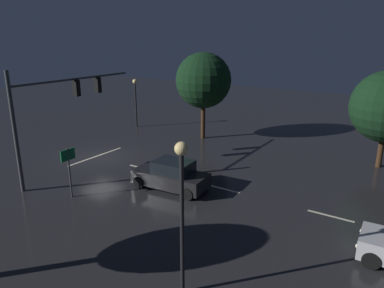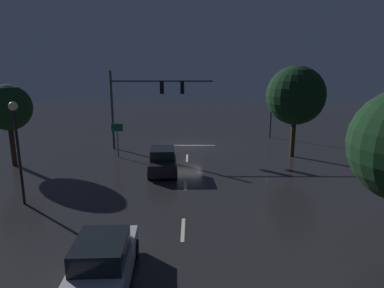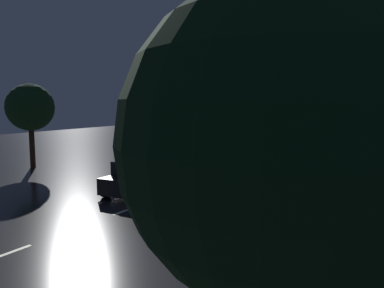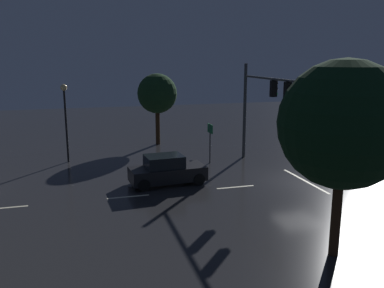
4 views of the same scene
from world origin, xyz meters
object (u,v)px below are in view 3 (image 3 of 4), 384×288
route_sign (131,143)px  tree_left_far (369,96)px  car_approaching (139,177)px  tree_left_near (280,143)px  traffic_signal_assembly (179,102)px  street_lamp_left_kerb (380,125)px  tree_right_near (30,108)px

route_sign → tree_left_far: bearing=-178.9°
car_approaching → tree_left_near: tree_left_near is taller
traffic_signal_assembly → tree_left_far: 12.38m
street_lamp_left_kerb → tree_left_far: tree_left_far is taller
tree_left_near → tree_left_far: (0.47, -13.46, 0.81)m
tree_left_far → route_sign: bearing=1.1°
car_approaching → tree_left_near: 14.44m
tree_left_near → traffic_signal_assembly: bearing=-52.1°
car_approaching → street_lamp_left_kerb: size_ratio=0.99×
traffic_signal_assembly → street_lamp_left_kerb: bearing=-158.6°
traffic_signal_assembly → tree_right_near: size_ratio=1.49×
tree_left_near → tree_right_near: 24.11m
route_sign → tree_right_near: (7.11, 2.25, 2.22)m
street_lamp_left_kerb → tree_left_near: bearing=91.6°
car_approaching → tree_left_far: bearing=-157.7°
street_lamp_left_kerb → traffic_signal_assembly: bearing=21.4°
tree_left_near → tree_left_far: tree_left_far is taller
street_lamp_left_kerb → tree_right_near: bearing=25.3°
tree_right_near → traffic_signal_assembly: bearing=-149.8°
traffic_signal_assembly → route_sign: (1.81, 2.93, -2.61)m
traffic_signal_assembly → tree_left_near: (-12.56, 16.14, -0.55)m
tree_right_near → route_sign: bearing=-162.4°
car_approaching → tree_left_near: bearing=138.3°
route_sign → tree_right_near: size_ratio=0.47×
street_lamp_left_kerb → tree_left_near: 20.85m
traffic_signal_assembly → tree_left_near: traffic_signal_assembly is taller
traffic_signal_assembly → car_approaching: bearing=106.8°
street_lamp_left_kerb → tree_left_near: tree_left_near is taller
tree_left_near → tree_left_far: bearing=-88.0°
tree_right_near → tree_left_far: (-21.01, -2.51, 0.66)m
car_approaching → tree_left_far: 11.58m
street_lamp_left_kerb → tree_left_far: (-0.12, 7.36, 1.66)m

